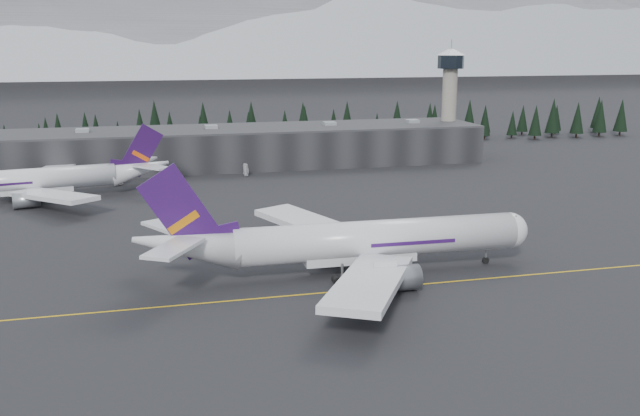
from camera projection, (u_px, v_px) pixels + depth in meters
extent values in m
plane|color=black|center=(349.00, 286.00, 119.32)|extent=(1400.00, 1400.00, 0.00)
cube|color=gold|center=(353.00, 290.00, 117.43)|extent=(400.00, 0.40, 0.02)
cube|color=black|center=(242.00, 147.00, 235.98)|extent=(160.00, 30.00, 12.00)
cube|color=#333335|center=(242.00, 129.00, 234.56)|extent=(160.00, 30.00, 0.60)
cylinder|color=gray|center=(449.00, 111.00, 254.54)|extent=(5.20, 5.20, 32.00)
cylinder|color=black|center=(451.00, 62.00, 250.64)|extent=(9.20, 9.20, 4.50)
cone|color=silver|center=(451.00, 52.00, 249.86)|extent=(10.00, 10.00, 2.00)
cube|color=black|center=(228.00, 130.00, 270.58)|extent=(360.00, 20.00, 15.00)
cylinder|color=silver|center=(378.00, 239.00, 125.65)|extent=(51.00, 7.55, 6.64)
sphere|color=silver|center=(509.00, 230.00, 131.32)|extent=(6.64, 6.64, 6.64)
cone|color=silver|center=(187.00, 245.00, 118.03)|extent=(18.70, 6.97, 9.61)
cube|color=silver|center=(319.00, 227.00, 140.83)|extent=(21.95, 31.64, 2.84)
cylinder|color=gray|center=(360.00, 242.00, 136.97)|extent=(7.27, 4.33, 4.20)
cube|color=silver|center=(370.00, 282.00, 108.31)|extent=(22.78, 31.40, 2.84)
cylinder|color=gray|center=(398.00, 278.00, 115.98)|extent=(7.27, 4.33, 4.20)
cube|color=#30114F|center=(182.00, 212.00, 116.63)|extent=(14.02, 0.80, 16.48)
cube|color=#CA6C0B|center=(183.00, 222.00, 117.05)|extent=(5.40, 0.72, 4.06)
cube|color=silver|center=(171.00, 227.00, 123.48)|extent=(10.25, 13.06, 0.55)
cube|color=silver|center=(174.00, 248.00, 110.89)|extent=(10.54, 12.99, 0.55)
cylinder|color=black|center=(486.00, 255.00, 131.33)|extent=(0.55, 0.55, 3.32)
cylinder|color=black|center=(328.00, 258.00, 129.64)|extent=(0.55, 0.55, 3.32)
cylinder|color=black|center=(342.00, 274.00, 120.20)|extent=(0.55, 0.55, 3.32)
cylinder|color=silver|center=(24.00, 180.00, 182.61)|extent=(45.63, 13.39, 5.91)
cone|color=silver|center=(140.00, 169.00, 194.05)|extent=(17.29, 8.59, 8.55)
cube|color=silver|center=(53.00, 196.00, 171.70)|extent=(23.08, 26.65, 2.52)
cylinder|color=gray|center=(26.00, 200.00, 174.57)|extent=(6.93, 4.76, 3.74)
cube|color=silver|center=(45.00, 175.00, 198.88)|extent=(16.17, 28.66, 2.52)
cylinder|color=gray|center=(24.00, 186.00, 192.11)|extent=(6.93, 4.76, 3.74)
cube|color=#280D3F|center=(141.00, 151.00, 193.11)|extent=(12.38, 2.57, 14.66)
cube|color=#CB470B|center=(141.00, 156.00, 193.37)|extent=(4.82, 1.35, 3.61)
cube|color=silver|center=(151.00, 167.00, 189.25)|extent=(10.32, 11.17, 0.49)
cube|color=silver|center=(143.00, 160.00, 199.78)|extent=(7.92, 11.69, 0.49)
cylinder|color=black|center=(55.00, 196.00, 182.27)|extent=(0.49, 0.49, 2.95)
cylinder|color=black|center=(52.00, 190.00, 190.16)|extent=(0.49, 0.49, 2.95)
imported|color=white|center=(119.00, 183.00, 203.66)|extent=(3.60, 5.02, 1.27)
imported|color=silver|center=(246.00, 174.00, 217.97)|extent=(4.20, 3.50, 1.35)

